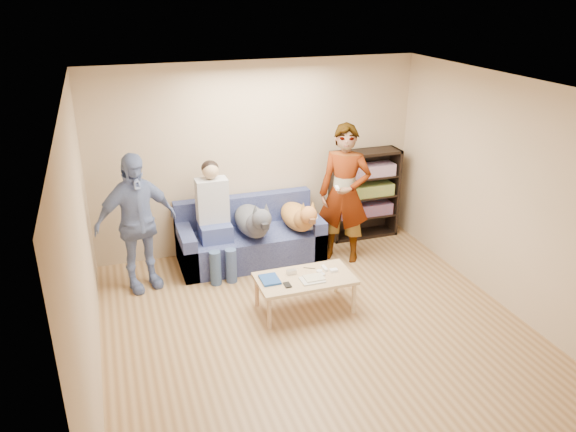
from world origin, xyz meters
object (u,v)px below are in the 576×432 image
object	(u,v)px
notebook_blue	(270,280)
dog_gray	(253,221)
person_standing_left	(136,223)
person_seated	(214,214)
dog_tan	(299,217)
bookshelf	(364,192)
camera_silver	(291,272)
coffee_table	(305,281)
sofa	(249,240)
person_standing_right	(345,194)

from	to	relation	value
notebook_blue	dog_gray	distance (m)	1.24
person_standing_left	person_seated	distance (m)	1.00
person_seated	dog_gray	bearing A→B (deg)	-7.87
notebook_blue	dog_gray	size ratio (longest dim) A/B	0.21
dog_gray	dog_tan	size ratio (longest dim) A/B	1.09
bookshelf	dog_tan	bearing A→B (deg)	-159.69
camera_silver	dog_gray	bearing A→B (deg)	96.61
notebook_blue	dog_gray	bearing A→B (deg)	83.04
person_seated	bookshelf	distance (m)	2.31
coffee_table	person_seated	bearing A→B (deg)	119.33
coffee_table	notebook_blue	bearing A→B (deg)	172.87
sofa	dog_tan	xyz separation A→B (m)	(0.64, -0.20, 0.33)
dog_gray	person_standing_left	bearing A→B (deg)	-175.28
person_standing_right	coffee_table	world-z (taller)	person_standing_right
dog_tan	coffee_table	xyz separation A→B (m)	(-0.37, -1.26, -0.24)
person_standing_right	person_standing_left	world-z (taller)	person_standing_right
person_standing_left	person_seated	world-z (taller)	person_standing_left
person_standing_left	notebook_blue	bearing A→B (deg)	-57.07
person_standing_left	camera_silver	world-z (taller)	person_standing_left
notebook_blue	dog_gray	world-z (taller)	dog_gray
person_standing_right	notebook_blue	world-z (taller)	person_standing_right
person_seated	coffee_table	distance (m)	1.58
notebook_blue	camera_silver	xyz separation A→B (m)	(0.28, 0.07, 0.01)
camera_silver	person_seated	world-z (taller)	person_seated
notebook_blue	coffee_table	size ratio (longest dim) A/B	0.24
person_standing_left	dog_tan	distance (m)	2.12
camera_silver	dog_tan	xyz separation A→B (m)	(0.49, 1.14, 0.17)
camera_silver	dog_tan	size ratio (longest dim) A/B	0.10
person_standing_left	sofa	size ratio (longest dim) A/B	0.90
person_standing_right	dog_tan	xyz separation A→B (m)	(-0.58, 0.17, -0.32)
camera_silver	person_seated	size ratio (longest dim) A/B	0.07
bookshelf	coffee_table	bearing A→B (deg)	-132.27
sofa	person_seated	bearing A→B (deg)	-165.32
person_standing_left	dog_tan	world-z (taller)	person_standing_left
camera_silver	person_seated	distance (m)	1.40
person_standing_left	sofa	bearing A→B (deg)	-5.38
person_standing_right	dog_gray	bearing A→B (deg)	-153.54
camera_silver	person_seated	bearing A→B (deg)	117.41
person_seated	sofa	bearing A→B (deg)	14.68
person_seated	dog_gray	world-z (taller)	person_seated
bookshelf	person_standing_left	bearing A→B (deg)	-170.42
person_standing_left	notebook_blue	distance (m)	1.77
person_standing_right	dog_gray	world-z (taller)	person_standing_right
camera_silver	dog_gray	world-z (taller)	dog_gray
dog_gray	coffee_table	world-z (taller)	dog_gray
person_standing_left	dog_gray	size ratio (longest dim) A/B	1.38
notebook_blue	coffee_table	distance (m)	0.41
person_standing_left	person_seated	size ratio (longest dim) A/B	1.17
dog_gray	person_standing_right	bearing A→B (deg)	-8.25
notebook_blue	camera_silver	distance (m)	0.29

